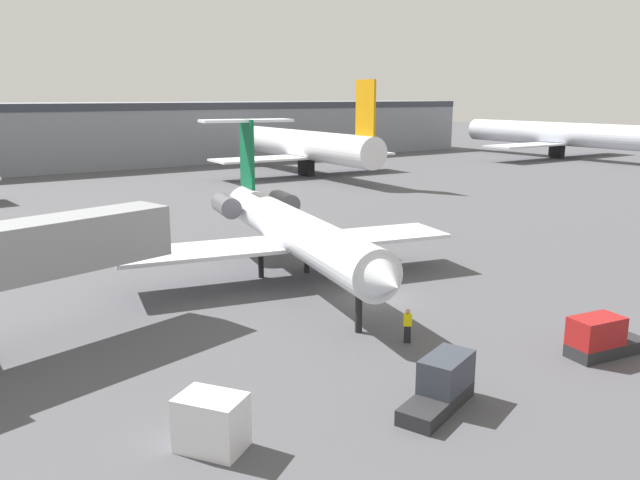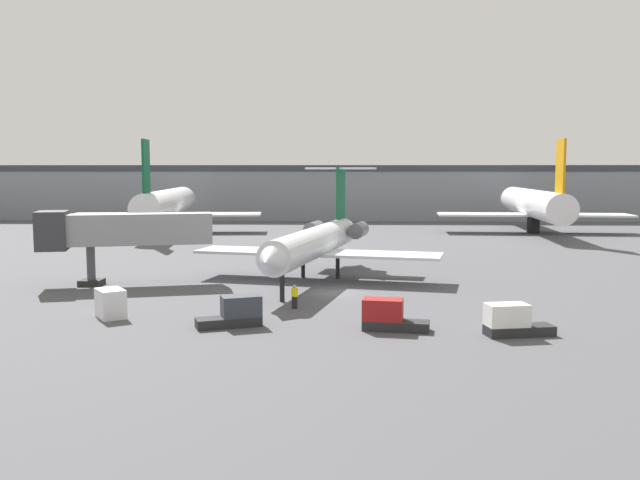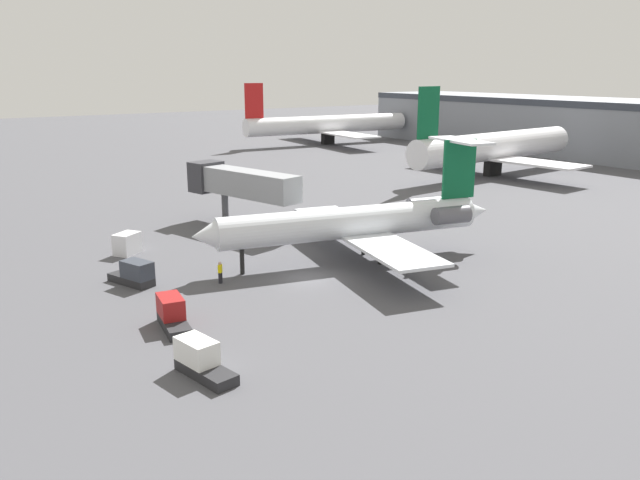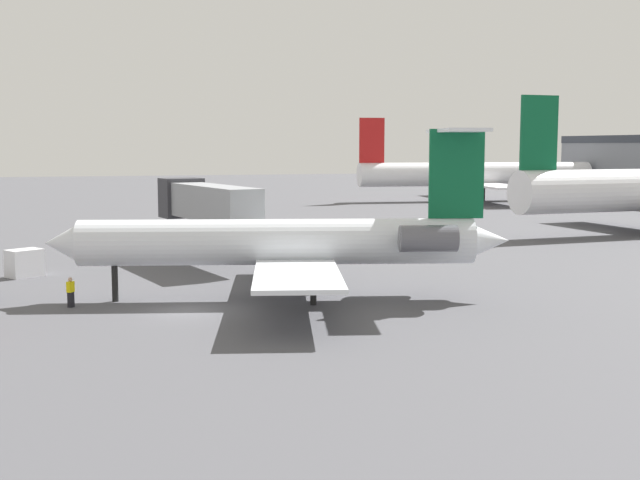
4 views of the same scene
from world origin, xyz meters
name	(u,v)px [view 1 (image 1 of 4)]	position (x,y,z in m)	size (l,w,h in m)	color
ground_plane	(373,300)	(0.00, 0.00, -0.05)	(400.00, 400.00, 0.10)	#4C4C51
regional_jet	(289,226)	(-1.71, 6.37, 3.49)	(22.09, 26.74, 9.90)	silver
jet_bridge	(4,257)	(-18.67, 3.38, 4.58)	(14.45, 6.31, 6.28)	gray
ground_crew_marshaller	(408,325)	(-2.85, -6.09, 0.86)	(0.47, 0.45, 1.69)	black
baggage_tug_lead	(601,338)	(3.29, -12.31, 0.84)	(4.17, 2.01, 1.90)	#262628
baggage_tug_spare	(442,385)	(-6.12, -11.62, 0.84)	(4.24, 2.68, 1.90)	#262628
cargo_container_uld	(211,423)	(-14.70, -9.43, 0.95)	(2.52, 2.70, 1.89)	silver
terminal_building	(44,136)	(0.00, 84.25, 5.27)	(167.69, 19.46, 10.50)	gray
parked_airliner_centre	(307,146)	(29.76, 51.84, 4.42)	(29.10, 34.47, 13.64)	white
parked_airliner_east_mid	(559,134)	(84.44, 47.51, 4.47)	(34.94, 41.56, 13.74)	silver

